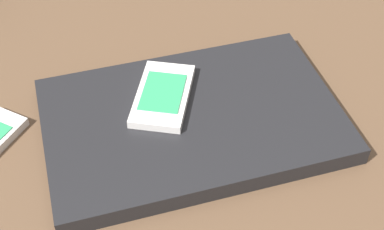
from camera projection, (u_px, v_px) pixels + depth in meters
desk_surface at (233, 118)px, 69.74cm from camera, size 120.00×80.00×3.00cm
laptop_closed at (192, 120)px, 65.77cm from camera, size 39.56×30.30×2.34cm
cell_phone_on_laptop at (163, 97)px, 66.05cm from camera, size 8.39×12.21×1.20cm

